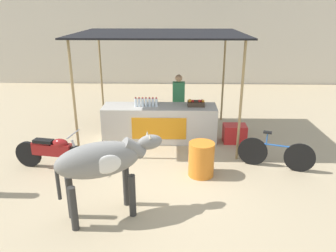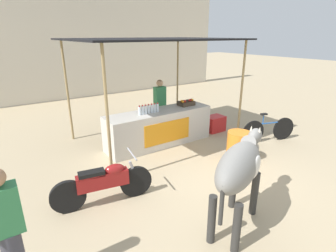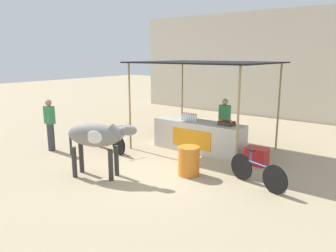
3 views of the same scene
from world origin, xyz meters
name	(u,v)px [view 1 (image 1 of 3)]	position (x,y,z in m)	size (l,w,h in m)	color
ground_plane	(155,180)	(0.00, 0.00, 0.00)	(60.00, 60.00, 0.00)	tan
building_wall_far	(167,27)	(0.00, 9.36, 2.54)	(16.00, 0.50, 5.08)	beige
stall_counter	(160,123)	(0.00, 2.20, 0.48)	(3.00, 0.82, 0.96)	beige
stall_awning	(160,37)	(0.00, 2.50, 2.69)	(4.20, 3.20, 2.81)	black
water_bottle_row	(146,102)	(-0.35, 2.15, 1.07)	(0.61, 0.07, 0.25)	silver
fruit_crate	(196,103)	(0.96, 2.24, 1.03)	(0.44, 0.32, 0.18)	#3F3326
vendor_behind_counter	(179,102)	(0.51, 2.95, 0.85)	(0.34, 0.22, 1.65)	#383842
cooler_box	(235,134)	(2.00, 2.10, 0.24)	(0.60, 0.44, 0.48)	red
water_barrel	(201,159)	(0.98, 0.24, 0.37)	(0.55, 0.55, 0.75)	orange
cow	(103,162)	(-0.77, -1.25, 1.03)	(1.80, 1.09, 1.44)	gray
motorcycle_parked	(53,151)	(-2.27, 0.45, 0.43)	(1.79, 0.57, 0.90)	black
bicycle_leaning	(275,154)	(2.65, 0.61, 0.35)	(1.59, 0.56, 0.85)	black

